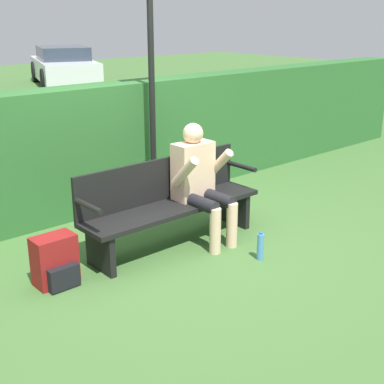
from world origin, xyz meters
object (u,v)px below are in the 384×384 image
object	(u,v)px
backpack	(56,262)
water_bottle	(260,246)
person_seated	(200,179)
signpost	(152,69)
parked_car	(64,66)
park_bench	(169,202)

from	to	relation	value
backpack	water_bottle	size ratio (longest dim) A/B	1.58
backpack	water_bottle	bearing A→B (deg)	-26.32
person_seated	signpost	size ratio (longest dim) A/B	0.43
water_bottle	parked_car	xyz separation A→B (m)	(4.89, 12.75, 0.47)
person_seated	parked_car	size ratio (longest dim) A/B	0.27
water_bottle	parked_car	world-z (taller)	parked_car
park_bench	backpack	size ratio (longest dim) A/B	4.46
water_bottle	parked_car	distance (m)	13.66
park_bench	water_bottle	distance (m)	0.99
water_bottle	parked_car	bearing A→B (deg)	69.01
water_bottle	signpost	bearing A→B (deg)	85.11
signpost	parked_car	size ratio (longest dim) A/B	0.63
park_bench	parked_car	xyz separation A→B (m)	(5.29, 11.89, 0.16)
backpack	parked_car	bearing A→B (deg)	61.21
backpack	person_seated	bearing A→B (deg)	-3.19
person_seated	backpack	xyz separation A→B (m)	(-1.56, 0.09, -0.44)
person_seated	signpost	distance (m)	1.48
person_seated	signpost	bearing A→B (deg)	76.57
person_seated	signpost	xyz separation A→B (m)	(0.26, 1.09, 0.97)
person_seated	water_bottle	distance (m)	0.91
parked_car	park_bench	bearing A→B (deg)	175.51
park_bench	backpack	world-z (taller)	park_bench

